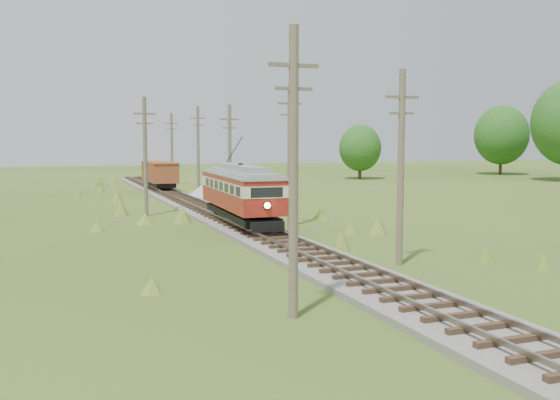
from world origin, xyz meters
name	(u,v)px	position (x,y,z in m)	size (l,w,h in m)	color
railbed_main	(229,220)	(0.00, 34.00, 0.19)	(3.60, 96.00, 0.57)	#605B54
streetcar	(241,190)	(0.00, 31.19, 2.46)	(3.13, 11.44, 5.19)	black
gondola	(160,173)	(0.00, 60.23, 1.98)	(2.69, 7.95, 2.63)	black
gravel_pile	(203,192)	(2.62, 51.87, 0.57)	(3.35, 3.56, 1.22)	gray
utility_pole_r_2	(401,166)	(3.30, 18.00, 4.42)	(1.60, 0.30, 8.60)	brown
utility_pole_r_3	(290,154)	(3.20, 31.00, 4.63)	(1.60, 0.30, 9.00)	brown
utility_pole_r_4	(230,154)	(3.00, 44.00, 4.32)	(1.60, 0.30, 8.40)	brown
utility_pole_r_5	(198,149)	(3.40, 57.00, 4.58)	(1.60, 0.30, 8.90)	brown
utility_pole_r_6	(172,148)	(3.20, 70.00, 4.47)	(1.60, 0.30, 8.70)	brown
utility_pole_l_a	(294,170)	(-4.20, 12.00, 4.63)	(1.60, 0.30, 9.00)	brown
utility_pole_l_b	(145,155)	(-4.50, 40.00, 4.42)	(1.60, 0.30, 8.60)	brown
tree_right_5	(501,135)	(56.00, 74.00, 6.19)	(8.40, 8.40, 10.82)	#38281C
tree_mid_b	(360,148)	(30.00, 72.00, 4.33)	(5.88, 5.88, 7.57)	#38281C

